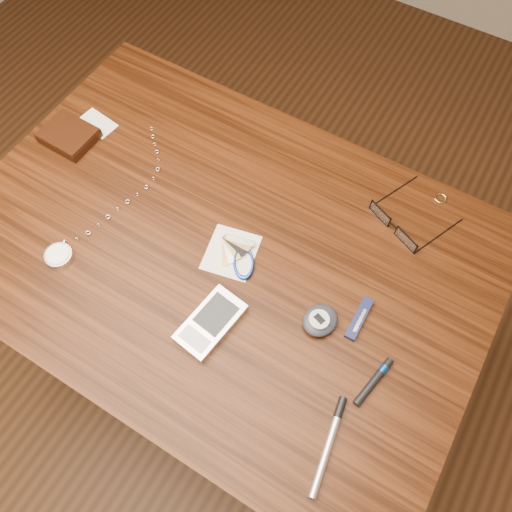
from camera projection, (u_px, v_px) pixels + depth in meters
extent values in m
plane|color=#472814|center=(236.00, 357.00, 1.60)|extent=(3.80, 3.80, 0.00)
cube|color=#331608|center=(222.00, 249.00, 0.95)|extent=(1.00, 0.70, 0.03)
cylinder|color=#4C2814|center=(19.00, 328.00, 1.27)|extent=(0.05, 0.05, 0.71)
cylinder|color=#4C2814|center=(158.00, 166.00, 1.51)|extent=(0.05, 0.05, 0.71)
cylinder|color=#4C2814|center=(438.00, 308.00, 1.30)|extent=(0.05, 0.05, 0.71)
cube|color=black|center=(69.00, 136.00, 1.05)|extent=(0.11, 0.09, 0.02)
cube|color=black|center=(67.00, 132.00, 1.04)|extent=(0.11, 0.09, 0.00)
cube|color=silver|center=(97.00, 123.00, 1.08)|extent=(0.09, 0.06, 0.00)
cube|color=black|center=(380.00, 214.00, 0.95)|extent=(0.05, 0.02, 0.03)
cube|color=white|center=(380.00, 214.00, 0.95)|extent=(0.05, 0.02, 0.02)
cylinder|color=black|center=(394.00, 192.00, 0.99)|extent=(0.05, 0.12, 0.00)
cube|color=black|center=(406.00, 240.00, 0.93)|extent=(0.05, 0.02, 0.03)
cube|color=white|center=(406.00, 240.00, 0.93)|extent=(0.05, 0.02, 0.02)
cylinder|color=black|center=(439.00, 236.00, 0.95)|extent=(0.05, 0.12, 0.00)
cube|color=black|center=(393.00, 225.00, 0.94)|extent=(0.02, 0.01, 0.00)
torus|color=#DDCE6F|center=(441.00, 198.00, 0.99)|extent=(0.03, 0.03, 0.00)
cylinder|color=silver|center=(59.00, 256.00, 0.92)|extent=(0.05, 0.05, 0.01)
cylinder|color=white|center=(58.00, 254.00, 0.91)|extent=(0.04, 0.04, 0.00)
cylinder|color=silver|center=(64.00, 242.00, 0.93)|extent=(0.01, 0.01, 0.01)
torus|color=silver|center=(77.00, 239.00, 0.94)|extent=(0.01, 0.01, 0.01)
torus|color=silver|center=(88.00, 233.00, 0.95)|extent=(0.01, 0.01, 0.00)
torus|color=silver|center=(99.00, 225.00, 0.96)|extent=(0.01, 0.01, 0.01)
torus|color=silver|center=(108.00, 217.00, 0.96)|extent=(0.01, 0.01, 0.00)
torus|color=silver|center=(118.00, 209.00, 0.97)|extent=(0.01, 0.01, 0.01)
torus|color=silver|center=(127.00, 202.00, 0.98)|extent=(0.01, 0.01, 0.00)
torus|color=silver|center=(137.00, 195.00, 0.99)|extent=(0.01, 0.00, 0.01)
torus|color=silver|center=(146.00, 187.00, 1.00)|extent=(0.01, 0.01, 0.00)
torus|color=silver|center=(153.00, 178.00, 1.01)|extent=(0.01, 0.01, 0.01)
torus|color=silver|center=(158.00, 169.00, 1.02)|extent=(0.01, 0.01, 0.00)
torus|color=silver|center=(158.00, 160.00, 1.03)|extent=(0.01, 0.01, 0.01)
torus|color=silver|center=(157.00, 152.00, 1.04)|extent=(0.01, 0.01, 0.00)
torus|color=silver|center=(155.00, 144.00, 1.05)|extent=(0.01, 0.01, 0.01)
torus|color=silver|center=(153.00, 136.00, 1.06)|extent=(0.01, 0.01, 0.00)
torus|color=silver|center=(152.00, 129.00, 1.07)|extent=(0.01, 0.01, 0.01)
cube|color=silver|center=(211.00, 323.00, 0.86)|extent=(0.08, 0.13, 0.02)
cube|color=black|center=(216.00, 314.00, 0.86)|extent=(0.06, 0.07, 0.00)
cube|color=#9E9FA6|center=(195.00, 339.00, 0.84)|extent=(0.05, 0.03, 0.00)
ellipsoid|color=black|center=(320.00, 320.00, 0.86)|extent=(0.07, 0.08, 0.02)
cylinder|color=#A1A3A9|center=(319.00, 319.00, 0.85)|extent=(0.04, 0.04, 0.00)
cube|color=black|center=(319.00, 319.00, 0.84)|extent=(0.02, 0.02, 0.00)
cube|color=silver|center=(231.00, 253.00, 0.93)|extent=(0.11, 0.12, 0.00)
torus|color=#1837A2|center=(244.00, 263.00, 0.92)|extent=(0.08, 0.08, 0.01)
cube|color=olive|center=(225.00, 253.00, 0.93)|extent=(0.04, 0.05, 0.00)
cube|color=silver|center=(228.00, 250.00, 0.93)|extent=(0.05, 0.05, 0.00)
cube|color=olive|center=(231.00, 248.00, 0.93)|extent=(0.05, 0.04, 0.00)
cube|color=black|center=(234.00, 245.00, 0.93)|extent=(0.06, 0.03, 0.00)
cube|color=olive|center=(237.00, 243.00, 0.93)|extent=(0.06, 0.01, 0.00)
cube|color=silver|center=(240.00, 240.00, 0.93)|extent=(0.06, 0.02, 0.00)
cube|color=#111836|center=(359.00, 318.00, 0.87)|extent=(0.02, 0.08, 0.01)
cube|color=#B3B3B8|center=(360.00, 320.00, 0.86)|extent=(0.01, 0.05, 0.00)
cylinder|color=silver|center=(328.00, 446.00, 0.77)|extent=(0.04, 0.16, 0.01)
cylinder|color=black|center=(340.00, 408.00, 0.80)|extent=(0.02, 0.04, 0.01)
cylinder|color=black|center=(373.00, 382.00, 0.81)|extent=(0.03, 0.10, 0.01)
cylinder|color=#0E47A5|center=(383.00, 369.00, 0.82)|extent=(0.02, 0.02, 0.01)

